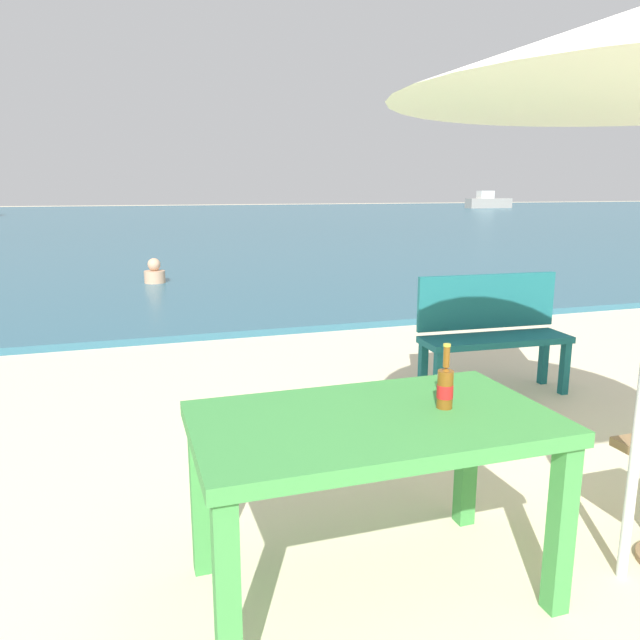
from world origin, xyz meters
TOP-DOWN VIEW (x-y plane):
  - sea_water at (0.00, 30.00)m, footprint 120.00×50.00m
  - picnic_table_green at (-1.13, 0.57)m, footprint 1.40×0.80m
  - beer_bottle_amber at (-0.83, 0.56)m, footprint 0.07×0.07m
  - bench_teal_center at (0.75, 2.60)m, footprint 1.22×0.43m
  - swimmer_person at (-1.55, 8.90)m, footprint 0.34×0.34m
  - boat_sailboat at (25.23, 40.38)m, footprint 3.61×0.98m

SIDE VIEW (x-z plane):
  - sea_water at x=0.00m, z-range 0.00..0.08m
  - swimmer_person at x=-1.55m, z-range 0.03..0.44m
  - bench_teal_center at x=0.75m, z-range 0.07..1.02m
  - boat_sailboat at x=25.23m, z-range -0.10..1.21m
  - picnic_table_green at x=-1.13m, z-range 0.27..1.03m
  - beer_bottle_amber at x=-0.83m, z-range 0.72..0.99m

